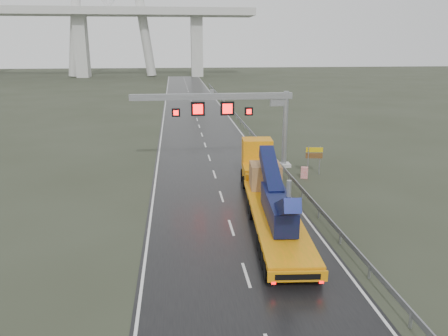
{
  "coord_description": "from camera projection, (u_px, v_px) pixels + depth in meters",
  "views": [
    {
      "loc": [
        -3.36,
        -21.7,
        11.41
      ],
      "look_at": [
        -0.15,
        6.9,
        3.2
      ],
      "focal_mm": 35.0,
      "sensor_mm": 36.0,
      "label": 1
    }
  ],
  "objects": [
    {
      "name": "striped_barrier",
      "position": [
        304.0,
        173.0,
        38.3
      ],
      "size": [
        0.68,
        0.49,
        1.03
      ],
      "primitive_type": "cube",
      "rotation": [
        0.0,
        0.0,
        -0.3
      ],
      "color": "red",
      "rests_on": "ground"
    },
    {
      "name": "exit_sign_pair",
      "position": [
        314.0,
        155.0,
        38.99
      ],
      "size": [
        1.5,
        0.27,
        2.58
      ],
      "rotation": [
        0.0,
        0.0,
        -0.13
      ],
      "color": "gray",
      "rests_on": "ground"
    },
    {
      "name": "ground",
      "position": [
        240.0,
        257.0,
        24.23
      ],
      "size": [
        400.0,
        400.0,
        0.0
      ],
      "primitive_type": "plane",
      "color": "#2D3122",
      "rests_on": "ground"
    },
    {
      "name": "heavy_haul_truck",
      "position": [
        267.0,
        186.0,
        30.92
      ],
      "size": [
        4.11,
        19.01,
        4.43
      ],
      "rotation": [
        0.0,
        0.0,
        -0.07
      ],
      "color": "orange",
      "rests_on": "ground"
    },
    {
      "name": "road",
      "position": [
        199.0,
        126.0,
        62.45
      ],
      "size": [
        11.0,
        200.0,
        0.02
      ],
      "primitive_type": "cube",
      "color": "black",
      "rests_on": "ground"
    },
    {
      "name": "sign_gantry",
      "position": [
        235.0,
        109.0,
        40.11
      ],
      "size": [
        14.9,
        1.2,
        7.42
      ],
      "color": "silver",
      "rests_on": "ground"
    },
    {
      "name": "guardrail",
      "position": [
        254.0,
        135.0,
        53.36
      ],
      "size": [
        0.2,
        140.0,
        1.4
      ],
      "primitive_type": null,
      "color": "gray",
      "rests_on": "ground"
    }
  ]
}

